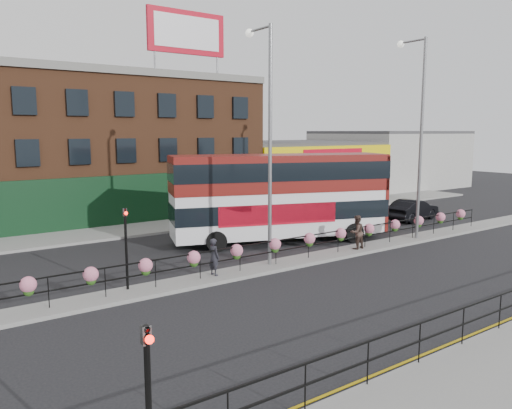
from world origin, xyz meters
TOP-DOWN VIEW (x-y plane):
  - ground at (0.00, 0.00)m, footprint 120.00×120.00m
  - north_pavement at (0.00, 12.00)m, footprint 60.00×4.00m
  - median at (0.00, 0.00)m, footprint 60.00×1.60m
  - yellow_line_inner at (0.00, -9.70)m, footprint 60.00×0.10m
  - yellow_line_outer at (0.00, -9.88)m, footprint 60.00×0.10m
  - brick_building at (-4.00, 19.96)m, footprint 25.00×12.21m
  - supermarket at (16.00, 19.90)m, footprint 15.00×12.25m
  - warehouse_east at (30.75, 20.00)m, footprint 14.50×12.00m
  - billboard at (2.50, 14.99)m, footprint 6.00×0.29m
  - median_railing at (0.00, 0.00)m, footprint 30.04×0.56m
  - south_railing at (-2.00, -10.10)m, footprint 20.04×0.05m
  - double_decker_bus at (2.54, 4.15)m, footprint 12.54×6.68m
  - car at (14.49, 4.17)m, footprint 2.69×4.95m
  - pedestrian_a at (-4.27, 0.10)m, footprint 0.68×0.53m
  - pedestrian_b at (4.29, -0.04)m, footprint 0.91×0.73m
  - lamp_column_west at (-1.25, 0.43)m, footprint 0.39×1.89m
  - lamp_column_east at (9.15, 0.12)m, footprint 0.40×1.97m
  - traffic_light_south at (-12.00, -11.01)m, footprint 0.15×0.28m
  - traffic_light_median at (-8.00, 0.39)m, footprint 0.15×0.28m

SIDE VIEW (x-z plane):
  - ground at x=0.00m, z-range 0.00..0.00m
  - yellow_line_inner at x=0.00m, z-range 0.00..0.01m
  - yellow_line_outer at x=0.00m, z-range 0.00..0.01m
  - north_pavement at x=0.00m, z-range 0.00..0.15m
  - median at x=0.00m, z-range 0.00..0.15m
  - car at x=14.49m, z-range 0.00..1.50m
  - pedestrian_a at x=-4.27m, z-range 0.15..1.76m
  - south_railing at x=-2.00m, z-range 0.40..1.52m
  - pedestrian_b at x=4.29m, z-range 0.15..1.93m
  - median_railing at x=0.00m, z-range 0.43..1.66m
  - traffic_light_south at x=-12.00m, z-range 0.64..4.29m
  - traffic_light_median at x=-8.00m, z-range 0.64..4.29m
  - supermarket at x=16.00m, z-range 0.00..5.30m
  - double_decker_bus at x=2.54m, z-range 0.57..5.54m
  - warehouse_east at x=30.75m, z-range 0.00..6.30m
  - brick_building at x=-4.00m, z-range -0.02..10.28m
  - lamp_column_west at x=-1.25m, z-range 1.15..11.91m
  - lamp_column_east at x=9.15m, z-range 1.19..12.45m
  - billboard at x=2.50m, z-range 10.98..15.38m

